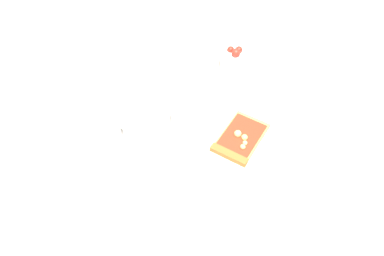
{
  "coord_description": "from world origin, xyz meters",
  "views": [
    {
      "loc": [
        -0.37,
        -0.54,
        0.75
      ],
      "look_at": [
        -0.12,
        0.01,
        0.03
      ],
      "focal_mm": 34.02,
      "sensor_mm": 36.0,
      "label": 1
    }
  ],
  "objects_px": {
    "salad_bowl": "(238,59)",
    "paper_napkin": "(218,233)",
    "soda_glass": "(155,117)",
    "pizza_slice_main": "(239,140)",
    "pepper_shaker": "(114,129)",
    "plate": "(230,135)"
  },
  "relations": [
    {
      "from": "salad_bowl",
      "to": "pizza_slice_main",
      "type": "bearing_deg",
      "value": -117.17
    },
    {
      "from": "paper_napkin",
      "to": "pepper_shaker",
      "type": "height_order",
      "value": "pepper_shaker"
    },
    {
      "from": "plate",
      "to": "paper_napkin",
      "type": "distance_m",
      "value": 0.27
    },
    {
      "from": "pizza_slice_main",
      "to": "paper_napkin",
      "type": "bearing_deg",
      "value": -128.59
    },
    {
      "from": "paper_napkin",
      "to": "plate",
      "type": "bearing_deg",
      "value": 57.07
    },
    {
      "from": "soda_glass",
      "to": "paper_napkin",
      "type": "bearing_deg",
      "value": -86.3
    },
    {
      "from": "plate",
      "to": "pizza_slice_main",
      "type": "relative_size",
      "value": 1.24
    },
    {
      "from": "salad_bowl",
      "to": "pepper_shaker",
      "type": "relative_size",
      "value": 1.66
    },
    {
      "from": "pizza_slice_main",
      "to": "pepper_shaker",
      "type": "height_order",
      "value": "pepper_shaker"
    },
    {
      "from": "salad_bowl",
      "to": "pepper_shaker",
      "type": "xyz_separation_m",
      "value": [
        -0.42,
        -0.12,
        -0.0
      ]
    },
    {
      "from": "paper_napkin",
      "to": "pizza_slice_main",
      "type": "bearing_deg",
      "value": 51.41
    },
    {
      "from": "soda_glass",
      "to": "salad_bowl",
      "type": "bearing_deg",
      "value": 22.95
    },
    {
      "from": "plate",
      "to": "pizza_slice_main",
      "type": "bearing_deg",
      "value": -73.55
    },
    {
      "from": "plate",
      "to": "salad_bowl",
      "type": "height_order",
      "value": "salad_bowl"
    },
    {
      "from": "pepper_shaker",
      "to": "salad_bowl",
      "type": "bearing_deg",
      "value": 15.32
    },
    {
      "from": "salad_bowl",
      "to": "soda_glass",
      "type": "relative_size",
      "value": 1.0
    },
    {
      "from": "pizza_slice_main",
      "to": "soda_glass",
      "type": "relative_size",
      "value": 1.66
    },
    {
      "from": "salad_bowl",
      "to": "soda_glass",
      "type": "xyz_separation_m",
      "value": [
        -0.32,
        -0.13,
        0.01
      ]
    },
    {
      "from": "salad_bowl",
      "to": "paper_napkin",
      "type": "xyz_separation_m",
      "value": [
        -0.3,
        -0.47,
        -0.04
      ]
    },
    {
      "from": "salad_bowl",
      "to": "soda_glass",
      "type": "height_order",
      "value": "soda_glass"
    },
    {
      "from": "plate",
      "to": "pepper_shaker",
      "type": "bearing_deg",
      "value": 156.73
    },
    {
      "from": "pizza_slice_main",
      "to": "soda_glass",
      "type": "distance_m",
      "value": 0.23
    }
  ]
}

